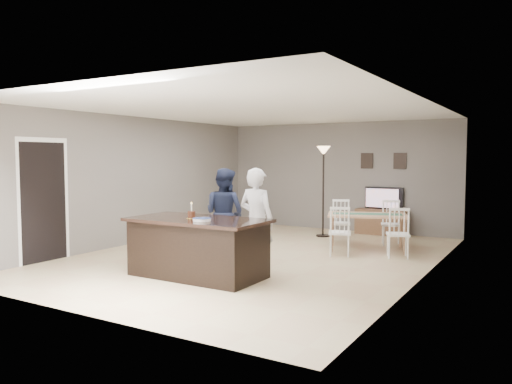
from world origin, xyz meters
The scene contains 14 objects.
floor centered at (0.00, 0.00, 0.00)m, with size 8.00×8.00×0.00m, color tan.
room_shell centered at (0.00, 0.00, 1.68)m, with size 8.00×8.00×8.00m.
kitchen_island centered at (0.00, -1.80, 0.45)m, with size 2.15×1.10×0.90m.
tv_console centered at (1.20, 3.77, 0.30)m, with size 1.20×0.40×0.60m, color brown.
television centered at (1.20, 3.84, 0.86)m, with size 0.91×0.12×0.53m, color black.
tv_screen_glow centered at (1.20, 3.76, 0.87)m, with size 0.78×0.78×0.00m, color orange.
picture_frames centered at (1.15, 3.98, 1.75)m, with size 1.10×0.02×0.38m.
doorway centered at (-2.99, -2.30, 1.26)m, with size 0.00×2.10×2.65m.
woman centered at (0.68, -1.17, 0.84)m, with size 0.61×0.40×1.67m, color silver.
man centered at (-0.43, -0.45, 0.82)m, with size 0.80×0.62×1.64m, color #171D34.
birthday_cake centered at (-0.10, -1.83, 0.96)m, with size 0.16×0.16×0.25m.
plate_stack centered at (0.23, -2.00, 0.92)m, with size 0.28×0.28×0.04m.
dining_table centered at (1.54, 1.67, 0.59)m, with size 1.96×2.12×0.93m.
floor_lamp centered at (0.11, 2.80, 1.62)m, with size 0.31×0.31×2.09m.
Camera 1 is at (4.65, -7.86, 1.84)m, focal length 35.00 mm.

